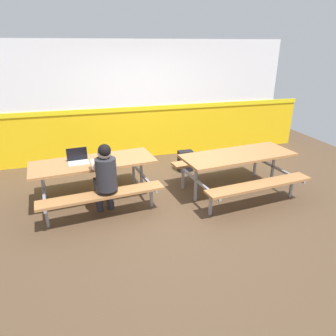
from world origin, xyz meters
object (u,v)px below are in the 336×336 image
at_px(laptop_silver, 78,160).
at_px(backpack_dark, 185,161).
at_px(picnic_table_left, 94,171).
at_px(student_nearer, 105,175).
at_px(picnic_table_right, 237,163).

xyz_separation_m(laptop_silver, backpack_dark, (2.12, 0.90, -0.57)).
distance_m(picnic_table_left, student_nearer, 0.58).
bearing_deg(student_nearer, picnic_table_right, 5.63).
bearing_deg(picnic_table_left, picnic_table_right, -7.51).
height_order(picnic_table_left, backpack_dark, picnic_table_left).
distance_m(picnic_table_right, laptop_silver, 2.68).
distance_m(picnic_table_right, backpack_dark, 1.39).
height_order(picnic_table_right, backpack_dark, picnic_table_right).
xyz_separation_m(student_nearer, laptop_silver, (-0.38, 0.55, 0.08)).
bearing_deg(backpack_dark, student_nearer, -140.14).
distance_m(picnic_table_left, laptop_silver, 0.31).
height_order(picnic_table_left, laptop_silver, laptop_silver).
height_order(picnic_table_right, student_nearer, student_nearer).
xyz_separation_m(picnic_table_right, student_nearer, (-2.28, -0.22, 0.13)).
bearing_deg(picnic_table_left, laptop_silver, 177.46).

